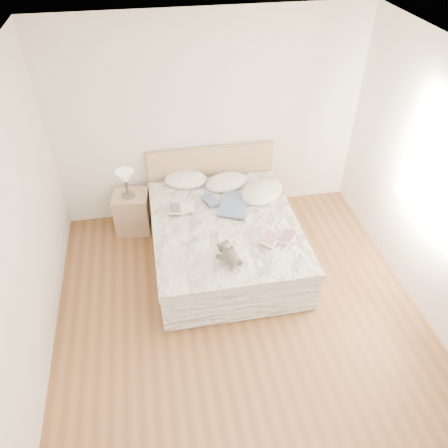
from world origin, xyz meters
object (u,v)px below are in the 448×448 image
Objects in this scene: photo_book at (182,208)px; childrens_book at (279,238)px; bed at (224,236)px; table_lamp at (125,179)px; nightstand at (133,212)px; teddy_bear at (230,260)px.

photo_book is 1.26m from childrens_book.
bed reaches higher than photo_book.
table_lamp is 2.07m from childrens_book.
photo_book is (0.65, -0.48, -0.20)m from table_lamp.
childrens_book is at bearing -37.08° from nightstand.
photo_book and childrens_book have the same top height.
childrens_book is (1.66, -1.23, -0.20)m from table_lamp.
teddy_bear is (-0.61, -0.28, 0.02)m from childrens_book.
childrens_book is at bearing -33.41° from photo_book.
childrens_book is (1.64, -1.24, 0.35)m from nightstand.
photo_book is (0.63, -0.50, 0.35)m from nightstand.
bed is 0.63m from photo_book.
teddy_bear is at bearing -116.88° from childrens_book.
nightstand is 1.39× the size of childrens_book.
bed is at bearing 59.60° from teddy_bear.
nightstand is at bearing -178.61° from childrens_book.
bed reaches higher than table_lamp.
table_lamp reaches higher than childrens_book.
table_lamp is at bearing -177.95° from childrens_book.
childrens_book is at bearing -0.00° from teddy_bear.
childrens_book is at bearing -43.41° from bed.
bed is 1.33m from nightstand.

